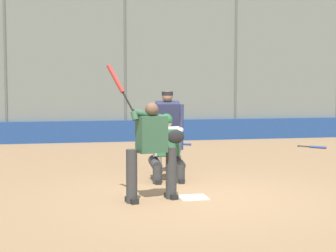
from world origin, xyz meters
TOP-DOWN VIEW (x-y plane):
  - ground_plane at (0.00, 0.00)m, footprint 160.00×160.00m
  - home_plate_marker at (0.00, 0.00)m, footprint 0.43×0.43m
  - backstop_fence at (0.00, -8.58)m, footprint 21.04×0.08m
  - padding_wall at (0.00, -8.48)m, footprint 20.54×0.18m
  - bleachers_beyond at (-2.42, -11.43)m, footprint 14.67×3.05m
  - batter_at_plate at (0.68, 0.08)m, footprint 1.08×0.54m
  - catcher_behind_plate at (0.12, -1.47)m, footprint 0.65×0.75m
  - umpire_home at (-0.03, -2.22)m, footprint 0.66×0.43m
  - spare_bat_near_backstop at (-1.46, -7.21)m, footprint 0.60×0.61m
  - spare_bat_third_base_side at (-4.86, -5.71)m, footprint 0.60×0.60m

SIDE VIEW (x-z plane):
  - ground_plane at x=0.00m, z-range 0.00..0.00m
  - home_plate_marker at x=0.00m, z-range 0.00..0.01m
  - spare_bat_third_base_side at x=-4.86m, z-range 0.00..0.07m
  - spare_bat_near_backstop at x=-1.46m, z-range 0.00..0.07m
  - padding_wall at x=0.00m, z-range 0.00..0.64m
  - bleachers_beyond at x=-2.42m, z-range -0.31..1.49m
  - catcher_behind_plate at x=0.12m, z-range 0.02..1.26m
  - batter_at_plate at x=0.68m, z-range -0.22..1.85m
  - umpire_home at x=-0.03m, z-range 0.06..1.69m
  - backstop_fence at x=0.00m, z-range 0.09..4.73m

